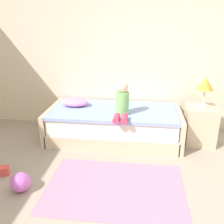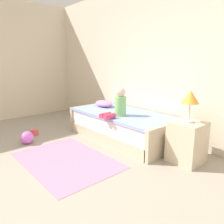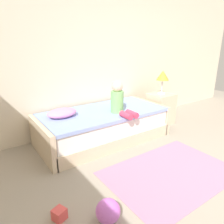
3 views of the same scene
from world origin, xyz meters
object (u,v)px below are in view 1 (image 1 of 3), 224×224
object	(u,v)px
toy_ball	(20,182)
nightstand	(200,125)
toy_block	(4,171)
pillow	(75,102)
bed	(114,124)
table_lamp	(205,85)
child_figure	(122,102)

from	to	relation	value
toy_ball	nightstand	bearing A→B (deg)	33.44
toy_block	pillow	bearing A→B (deg)	65.55
nightstand	pillow	bearing A→B (deg)	177.27
bed	table_lamp	xyz separation A→B (m)	(1.35, 0.00, 0.69)
table_lamp	toy_ball	bearing A→B (deg)	-146.56
toy_ball	toy_block	xyz separation A→B (m)	(-0.35, 0.27, -0.06)
child_figure	pillow	size ratio (longest dim) A/B	1.16
nightstand	toy_block	xyz separation A→B (m)	(-2.60, -1.21, -0.25)
bed	toy_ball	xyz separation A→B (m)	(-0.90, -1.48, -0.13)
table_lamp	bed	bearing A→B (deg)	-179.82
pillow	nightstand	bearing A→B (deg)	-2.73
table_lamp	toy_ball	xyz separation A→B (m)	(-2.25, -1.48, -0.82)
nightstand	toy_block	world-z (taller)	nightstand
toy_block	toy_ball	bearing A→B (deg)	-37.76
table_lamp	pillow	bearing A→B (deg)	177.27
pillow	table_lamp	bearing A→B (deg)	-2.73
table_lamp	nightstand	bearing A→B (deg)	0.00
child_figure	nightstand	bearing A→B (deg)	10.94
nightstand	pillow	size ratio (longest dim) A/B	1.36
nightstand	toy_ball	bearing A→B (deg)	-146.56
table_lamp	toy_block	xyz separation A→B (m)	(-2.60, -1.21, -0.88)
toy_ball	toy_block	bearing A→B (deg)	142.24
toy_block	child_figure	bearing A→B (deg)	34.95
bed	pillow	xyz separation A→B (m)	(-0.66, 0.10, 0.32)
bed	toy_ball	size ratio (longest dim) A/B	9.32
nightstand	table_lamp	distance (m)	0.64
table_lamp	toy_ball	world-z (taller)	table_lamp
nightstand	table_lamp	size ratio (longest dim) A/B	1.33
bed	table_lamp	bearing A→B (deg)	0.18
nightstand	table_lamp	world-z (taller)	table_lamp
bed	nightstand	bearing A→B (deg)	0.18
bed	child_figure	size ratio (longest dim) A/B	4.14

